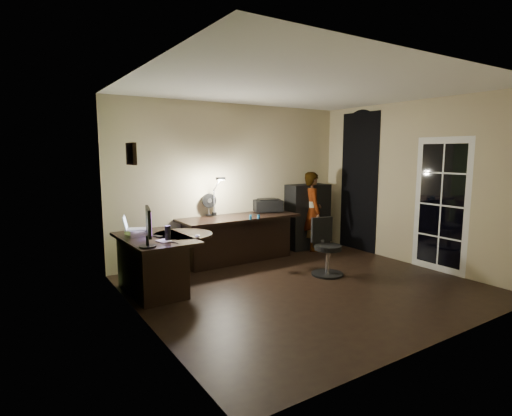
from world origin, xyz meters
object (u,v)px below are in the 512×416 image
person (312,211)px  desk_right (240,239)px  cabinet (307,216)px  monitor (147,233)px  desk_left (155,265)px  office_chair (328,247)px

person → desk_right: bearing=110.6°
cabinet → person: size_ratio=0.83×
cabinet → monitor: 3.85m
monitor → desk_left: bearing=77.7°
person → desk_left: bearing=123.5°
monitor → office_chair: (2.71, -0.19, -0.49)m
cabinet → person: person is taller
person → cabinet: bearing=9.5°
desk_right → desk_left: bearing=-158.2°
monitor → office_chair: monitor is taller
desk_left → office_chair: (2.46, -0.69, 0.06)m
desk_right → person: size_ratio=1.39×
cabinet → monitor: (-3.59, -1.35, 0.30)m
desk_left → office_chair: 2.55m
monitor → office_chair: size_ratio=0.59×
desk_right → cabinet: size_ratio=1.68×
monitor → desk_right: bearing=45.9°
desk_left → person: 3.39m
monitor → office_chair: bearing=10.4°
cabinet → desk_left: bearing=-161.7°
cabinet → monitor: cabinet is taller
cabinet → office_chair: 1.79m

